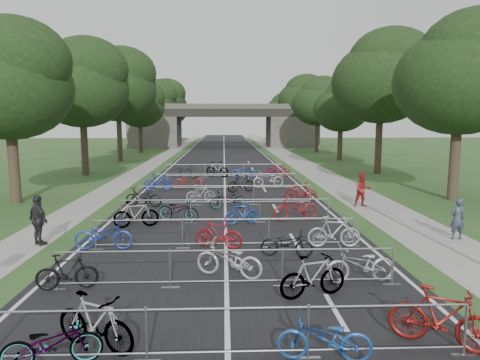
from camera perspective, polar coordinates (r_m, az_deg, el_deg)
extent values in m
plane|color=#2B4E21|center=(8.87, -1.63, -22.91)|extent=(200.00, 200.00, 0.00)
cube|color=black|center=(57.78, -2.13, 3.55)|extent=(11.00, 140.00, 0.01)
cube|color=gray|center=(58.34, 5.77, 3.56)|extent=(3.00, 140.00, 0.01)
cube|color=gray|center=(58.26, -9.54, 3.48)|extent=(2.00, 140.00, 0.01)
cube|color=silver|center=(57.78, -2.13, 3.54)|extent=(0.12, 140.00, 0.00)
cube|color=#484540|center=(73.53, -11.21, 6.32)|extent=(8.00, 8.00, 5.00)
cube|color=#484540|center=(73.55, 6.90, 6.41)|extent=(8.00, 8.00, 5.00)
cube|color=black|center=(72.61, -2.17, 8.89)|extent=(30.00, 8.00, 1.20)
cube|color=#484540|center=(68.83, -2.17, 9.77)|extent=(30.00, 0.40, 0.90)
cube|color=#484540|center=(76.43, -2.17, 9.60)|extent=(30.00, 0.40, 0.90)
cylinder|color=#33261C|center=(26.35, -27.93, 1.77)|extent=(0.56, 0.56, 4.20)
ellipsoid|color=black|center=(26.28, -28.53, 10.72)|extent=(6.72, 6.72, 5.51)
sphere|color=black|center=(25.69, -28.01, 13.85)|extent=(5.38, 5.38, 5.38)
sphere|color=black|center=(26.91, -28.90, 8.81)|extent=(4.37, 4.37, 4.37)
cylinder|color=#33261C|center=(27.07, 26.68, 2.29)|extent=(0.56, 0.56, 4.48)
ellipsoid|color=black|center=(27.05, 27.28, 11.58)|extent=(7.17, 7.17, 5.88)
sphere|color=black|center=(27.06, 29.16, 14.51)|extent=(5.73, 5.73, 5.73)
sphere|color=black|center=(27.20, 25.71, 9.76)|extent=(4.66, 4.66, 4.66)
cylinder|color=#33261C|center=(37.46, -20.02, 4.22)|extent=(0.56, 0.56, 4.72)
ellipsoid|color=black|center=(37.47, -20.37, 11.30)|extent=(7.56, 7.56, 6.20)
sphere|color=black|center=(36.95, -19.83, 13.73)|extent=(6.05, 6.05, 6.05)
sphere|color=black|center=(38.06, -20.79, 9.80)|extent=(4.91, 4.91, 4.91)
cylinder|color=#33261C|center=(37.97, 17.99, 4.65)|extent=(0.56, 0.56, 5.11)
ellipsoid|color=black|center=(38.04, 18.33, 12.20)|extent=(8.18, 8.18, 6.70)
sphere|color=black|center=(37.95, 19.59, 14.64)|extent=(6.54, 6.54, 6.54)
sphere|color=black|center=(38.28, 17.28, 10.68)|extent=(5.31, 5.31, 5.31)
cylinder|color=#33261C|center=(49.00, -15.76, 5.51)|extent=(0.56, 0.56, 5.25)
ellipsoid|color=black|center=(49.06, -16.00, 11.52)|extent=(8.40, 8.40, 6.89)
sphere|color=black|center=(48.58, -15.51, 13.56)|extent=(6.72, 6.72, 6.72)
sphere|color=black|center=(49.61, -16.38, 10.25)|extent=(5.46, 5.46, 5.46)
cylinder|color=#33261C|center=(49.43, 13.18, 4.81)|extent=(0.56, 0.56, 3.85)
ellipsoid|color=black|center=(49.37, 13.32, 9.18)|extent=(6.16, 6.16, 5.05)
sphere|color=black|center=(49.10, 14.22, 10.60)|extent=(4.93, 4.93, 4.93)
sphere|color=black|center=(49.72, 12.58, 8.31)|extent=(4.00, 4.00, 4.00)
cylinder|color=#33261C|center=(60.74, -13.10, 5.54)|extent=(0.56, 0.56, 4.20)
ellipsoid|color=black|center=(60.71, -13.23, 9.43)|extent=(6.72, 6.72, 5.51)
sphere|color=black|center=(60.16, -12.79, 10.74)|extent=(5.38, 5.38, 5.38)
sphere|color=black|center=(61.28, -13.58, 8.61)|extent=(4.37, 4.37, 4.37)
cylinder|color=#33261C|center=(61.06, 10.22, 5.77)|extent=(0.56, 0.56, 4.48)
ellipsoid|color=black|center=(61.05, 10.32, 9.89)|extent=(7.17, 7.17, 5.88)
sphere|color=black|center=(60.76, 11.02, 11.23)|extent=(5.73, 5.73, 5.73)
sphere|color=black|center=(61.41, 9.74, 9.06)|extent=(4.66, 4.66, 4.66)
cylinder|color=#33261C|center=(72.54, -11.33, 6.18)|extent=(0.56, 0.56, 4.72)
ellipsoid|color=black|center=(72.55, -11.43, 9.84)|extent=(7.56, 7.56, 6.20)
sphere|color=black|center=(72.03, -11.05, 11.07)|extent=(6.05, 6.05, 6.05)
sphere|color=black|center=(73.10, -11.74, 9.08)|extent=(4.91, 4.91, 4.91)
cylinder|color=#33261C|center=(72.81, 8.20, 6.42)|extent=(0.56, 0.56, 5.11)
ellipsoid|color=black|center=(72.84, 8.28, 10.36)|extent=(8.18, 8.18, 6.70)
sphere|color=black|center=(72.55, 8.85, 11.65)|extent=(6.54, 6.54, 6.54)
sphere|color=black|center=(73.21, 7.80, 9.55)|extent=(5.31, 5.31, 5.31)
cylinder|color=#33261C|center=(84.40, -10.04, 6.64)|extent=(0.56, 0.56, 5.25)
ellipsoid|color=black|center=(84.44, -10.13, 10.13)|extent=(8.40, 8.40, 6.89)
sphere|color=black|center=(83.95, -9.79, 11.30)|extent=(6.72, 6.72, 6.72)
sphere|color=black|center=(84.97, -10.41, 9.40)|extent=(5.46, 5.46, 5.46)
cylinder|color=#33261C|center=(84.66, 6.73, 6.24)|extent=(0.56, 0.56, 3.85)
ellipsoid|color=black|center=(84.62, 6.77, 8.79)|extent=(6.16, 6.16, 5.05)
sphere|color=black|center=(84.25, 7.25, 9.62)|extent=(4.93, 4.93, 4.93)
sphere|color=black|center=(85.04, 6.37, 8.27)|extent=(4.00, 4.00, 4.00)
cylinder|color=#33261C|center=(96.32, -9.07, 6.51)|extent=(0.56, 0.56, 4.20)
ellipsoid|color=black|center=(96.30, -9.12, 8.96)|extent=(6.72, 6.72, 5.51)
sphere|color=black|center=(95.77, -8.81, 9.78)|extent=(5.38, 5.38, 5.38)
sphere|color=black|center=(96.84, -9.37, 8.45)|extent=(4.37, 4.37, 4.37)
cylinder|color=#33261C|center=(96.52, 5.63, 6.66)|extent=(0.56, 0.56, 4.48)
ellipsoid|color=black|center=(96.51, 5.66, 9.27)|extent=(7.17, 7.17, 5.88)
sphere|color=black|center=(96.14, 6.08, 10.12)|extent=(5.73, 5.73, 5.73)
sphere|color=black|center=(96.93, 5.32, 8.74)|extent=(4.66, 4.66, 4.66)
cylinder|color=gray|center=(8.38, -1.66, -16.74)|extent=(9.20, 0.04, 0.04)
cylinder|color=gray|center=(8.78, -1.63, -21.90)|extent=(9.20, 0.04, 0.04)
cylinder|color=gray|center=(8.72, -12.39, -19.53)|extent=(0.05, 0.05, 1.10)
cylinder|color=gray|center=(8.74, 9.07, -19.37)|extent=(0.05, 0.05, 1.10)
cube|color=gray|center=(9.00, 8.99, -22.39)|extent=(0.50, 0.08, 0.03)
cylinder|color=gray|center=(9.78, 27.85, -17.15)|extent=(0.05, 0.05, 1.10)
cube|color=gray|center=(10.01, 27.63, -19.94)|extent=(0.50, 0.08, 0.03)
cylinder|color=gray|center=(11.74, -1.83, -9.35)|extent=(9.20, 0.04, 0.04)
cylinder|color=gray|center=(12.03, -1.81, -13.31)|extent=(9.20, 0.04, 0.04)
cylinder|color=gray|center=(12.74, -23.40, -10.98)|extent=(0.05, 0.05, 1.10)
cube|color=gray|center=(12.92, -23.26, -13.23)|extent=(0.50, 0.08, 0.03)
cylinder|color=gray|center=(11.99, -9.32, -11.60)|extent=(0.05, 0.05, 1.10)
cube|color=gray|center=(12.18, -9.26, -13.97)|extent=(0.50, 0.08, 0.03)
cylinder|color=gray|center=(12.01, 5.67, -11.50)|extent=(0.05, 0.05, 1.10)
cube|color=gray|center=(12.20, 5.64, -13.87)|extent=(0.50, 0.08, 0.03)
cylinder|color=gray|center=(12.78, 19.67, -10.72)|extent=(0.05, 0.05, 1.10)
cube|color=gray|center=(12.96, 19.56, -12.97)|extent=(0.50, 0.08, 0.03)
cylinder|color=gray|center=(15.21, -1.92, -5.29)|extent=(9.20, 0.04, 0.04)
cylinder|color=gray|center=(15.44, -1.90, -8.43)|extent=(9.20, 0.04, 0.04)
cylinder|color=gray|center=(16.00, -18.75, -6.90)|extent=(0.05, 0.05, 1.10)
cube|color=gray|center=(16.14, -18.66, -8.74)|extent=(0.50, 0.08, 0.03)
cylinder|color=gray|center=(15.41, -7.66, -7.10)|extent=(0.05, 0.05, 1.10)
cube|color=gray|center=(15.56, -7.63, -9.00)|extent=(0.50, 0.08, 0.03)
cylinder|color=gray|center=(15.42, 3.84, -7.03)|extent=(0.05, 0.05, 1.10)
cube|color=gray|center=(15.57, 3.82, -8.94)|extent=(0.50, 0.08, 0.03)
cylinder|color=gray|center=(16.03, 14.89, -6.71)|extent=(0.05, 0.05, 1.10)
cube|color=gray|center=(16.17, 14.82, -8.54)|extent=(0.50, 0.08, 0.03)
cylinder|color=gray|center=(18.93, -1.97, -2.63)|extent=(9.20, 0.04, 0.04)
cylinder|color=gray|center=(19.11, -1.96, -5.19)|extent=(9.20, 0.04, 0.04)
cylinder|color=gray|center=(19.57, -15.60, -4.07)|extent=(0.05, 0.05, 1.10)
cube|color=gray|center=(19.68, -15.54, -5.59)|extent=(0.50, 0.08, 0.03)
cylinder|color=gray|center=(19.09, -6.59, -4.12)|extent=(0.05, 0.05, 1.10)
cube|color=gray|center=(19.21, -6.56, -5.68)|extent=(0.50, 0.08, 0.03)
cylinder|color=gray|center=(19.10, 2.65, -4.07)|extent=(0.05, 0.05, 1.10)
cube|color=gray|center=(19.22, 2.64, -5.63)|extent=(0.50, 0.08, 0.03)
cylinder|color=gray|center=(19.59, 11.64, -3.92)|extent=(0.05, 0.05, 1.10)
cube|color=gray|center=(19.71, 11.60, -5.44)|extent=(0.50, 0.08, 0.03)
cylinder|color=gray|center=(22.87, -2.01, -0.77)|extent=(9.20, 0.04, 0.04)
cylinder|color=gray|center=(23.02, -2.00, -2.91)|extent=(9.20, 0.04, 0.04)
cylinder|color=gray|center=(23.40, -13.35, -2.02)|extent=(0.05, 0.05, 1.10)
cube|color=gray|center=(23.50, -13.31, -3.31)|extent=(0.50, 0.08, 0.03)
cylinder|color=gray|center=(23.00, -5.83, -2.02)|extent=(0.05, 0.05, 1.10)
cube|color=gray|center=(23.10, -5.81, -3.32)|extent=(0.50, 0.08, 0.03)
cylinder|color=gray|center=(23.01, 1.81, -1.97)|extent=(0.05, 0.05, 1.10)
cube|color=gray|center=(23.11, 1.81, -3.28)|extent=(0.50, 0.08, 0.03)
cylinder|color=gray|center=(23.42, 9.32, -1.90)|extent=(0.05, 0.05, 1.10)
cube|color=gray|center=(23.52, 9.29, -3.18)|extent=(0.50, 0.08, 0.03)
cylinder|color=gray|center=(27.83, -2.05, 0.82)|extent=(9.20, 0.04, 0.04)
cylinder|color=gray|center=(27.95, -2.04, -0.95)|extent=(9.20, 0.04, 0.04)
cylinder|color=gray|center=(28.26, -11.41, -0.25)|extent=(0.05, 0.05, 1.10)
cube|color=gray|center=(28.34, -11.38, -1.32)|extent=(0.50, 0.08, 0.03)
cylinder|color=gray|center=(27.93, -5.19, -0.22)|extent=(0.05, 0.05, 1.10)
cube|color=gray|center=(28.01, -5.18, -1.30)|extent=(0.50, 0.08, 0.03)
cylinder|color=gray|center=(27.94, 1.10, -0.19)|extent=(0.05, 0.05, 1.10)
cube|color=gray|center=(28.02, 1.10, -1.27)|extent=(0.50, 0.08, 0.03)
cylinder|color=gray|center=(28.28, 7.32, -0.15)|extent=(0.05, 0.05, 1.10)
cube|color=gray|center=(28.36, 7.30, -1.22)|extent=(0.50, 0.08, 0.03)
cylinder|color=gray|center=(33.79, -2.08, 2.10)|extent=(9.20, 0.04, 0.04)
cylinder|color=gray|center=(33.89, -2.07, 0.64)|extent=(9.20, 0.04, 0.04)
cylinder|color=gray|center=(34.14, -9.82, 1.21)|extent=(0.05, 0.05, 1.10)
cube|color=gray|center=(34.21, -9.80, 0.32)|extent=(0.50, 0.08, 0.03)
cylinder|color=gray|center=(33.87, -4.67, 1.24)|extent=(0.05, 0.05, 1.10)
cube|color=gray|center=(33.94, -4.66, 0.35)|extent=(0.50, 0.08, 0.03)
cylinder|color=gray|center=(33.88, 0.52, 1.27)|extent=(0.05, 0.05, 1.10)
cube|color=gray|center=(33.95, 0.52, 0.38)|extent=(0.50, 0.08, 0.03)
cylinder|color=gray|center=(34.16, 5.67, 1.29)|extent=(0.05, 0.05, 1.10)
cube|color=gray|center=(34.23, 5.66, 0.40)|extent=(0.50, 0.08, 0.03)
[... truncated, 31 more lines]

